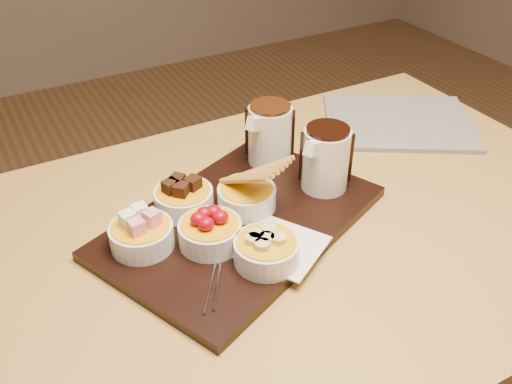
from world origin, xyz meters
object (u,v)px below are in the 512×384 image
pitcher_dark_chocolate (326,160)px  bowl_strawberries (210,234)px  dining_table (288,266)px  newspaper (398,122)px  serving_board (240,222)px  pitcher_milk_chocolate (270,135)px

pitcher_dark_chocolate → bowl_strawberries: bearing=167.3°
dining_table → newspaper: bearing=25.3°
serving_board → newspaper: size_ratio=1.46×
bowl_strawberries → serving_board: bearing=26.8°
bowl_strawberries → dining_table: bearing=1.1°
bowl_strawberries → pitcher_dark_chocolate: (0.25, 0.05, 0.04)m
bowl_strawberries → pitcher_milk_chocolate: (0.20, 0.17, 0.04)m
serving_board → bowl_strawberries: bowl_strawberries is taller
newspaper → bowl_strawberries: bearing=-129.4°
dining_table → newspaper: newspaper is taller
newspaper → dining_table: bearing=-123.4°
bowl_strawberries → pitcher_milk_chocolate: 0.27m
bowl_strawberries → pitcher_milk_chocolate: bearing=39.7°
pitcher_dark_chocolate → serving_board: bearing=160.0°
pitcher_dark_chocolate → newspaper: 0.34m
pitcher_dark_chocolate → dining_table: bearing=-179.4°
dining_table → serving_board: size_ratio=2.61×
serving_board → pitcher_milk_chocolate: pitcher_milk_chocolate is taller
bowl_strawberries → newspaper: (0.55, 0.19, -0.03)m
serving_board → pitcher_dark_chocolate: 0.19m
serving_board → pitcher_dark_chocolate: pitcher_dark_chocolate is taller
bowl_strawberries → pitcher_dark_chocolate: bearing=10.6°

